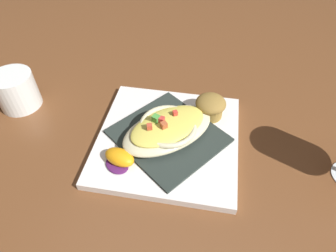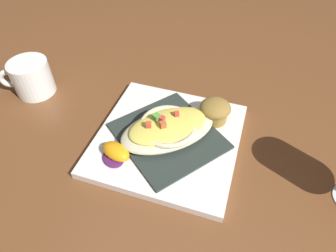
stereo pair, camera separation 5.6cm
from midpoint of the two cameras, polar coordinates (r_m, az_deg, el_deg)
The scene contains 7 objects.
ground_plane at distance 0.60m, azimuth 2.70°, elevation -3.19°, with size 2.60×2.60×0.00m, color brown.
square_plate at distance 0.59m, azimuth 2.73°, elevation -2.69°, with size 0.27×0.27×0.02m, color white.
folded_napkin at distance 0.58m, azimuth 2.76°, elevation -2.00°, with size 0.18×0.19×0.01m, color #27312D.
gratin_dish at distance 0.57m, azimuth 2.83°, elevation -0.52°, with size 0.21×0.21×0.05m.
muffin at distance 0.61m, azimuth 11.66°, elevation 2.82°, with size 0.06×0.06×0.05m.
orange_garnish at distance 0.55m, azimuth -7.20°, elevation -5.26°, with size 0.07×0.06×0.03m.
coffee_mug at distance 0.74m, azimuth -22.79°, elevation 8.23°, with size 0.11×0.09×0.08m.
Camera 2 is at (-0.13, 0.37, 0.45)m, focal length 31.63 mm.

